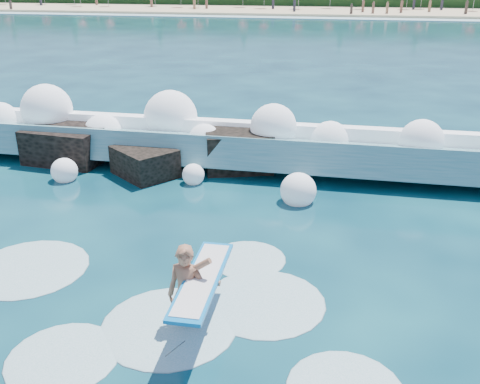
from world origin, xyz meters
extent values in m
plane|color=#062637|center=(0.00, 0.00, 0.00)|extent=(200.00, 200.00, 0.00)
cube|color=tan|center=(0.00, 78.00, 0.20)|extent=(140.00, 20.00, 0.40)
cube|color=silver|center=(0.00, 67.00, 0.04)|extent=(140.00, 5.00, 0.08)
cube|color=teal|center=(-1.36, 7.12, 0.49)|extent=(19.46, 2.96, 1.62)
cube|color=white|center=(-1.36, 7.92, 0.97)|extent=(19.46, 1.37, 0.76)
cube|color=black|center=(-5.23, 6.41, 0.46)|extent=(2.62, 2.07, 1.33)
cube|color=black|center=(-2.23, 5.61, 0.36)|extent=(2.34, 2.26, 1.03)
cube|color=black|center=(0.47, 6.81, 0.50)|extent=(2.45, 2.19, 1.44)
imported|color=#976246|center=(1.25, -1.44, 0.62)|extent=(0.71, 0.48, 1.89)
cube|color=#0B73C0|center=(1.53, -1.39, 0.95)|extent=(0.66, 2.60, 0.06)
cube|color=silver|center=(1.53, -1.39, 0.97)|extent=(0.55, 2.39, 0.06)
cylinder|color=black|center=(1.43, -2.64, 0.45)|extent=(0.01, 0.91, 0.43)
sphere|color=white|center=(-8.16, 7.22, 1.01)|extent=(1.27, 1.27, 1.27)
sphere|color=white|center=(-6.43, 7.41, 1.44)|extent=(1.74, 1.74, 1.74)
sphere|color=white|center=(-4.26, 7.14, 0.77)|extent=(1.34, 1.34, 1.34)
sphere|color=white|center=(-2.13, 7.93, 1.26)|extent=(1.81, 1.81, 1.81)
sphere|color=white|center=(-0.65, 6.87, 0.84)|extent=(1.06, 1.06, 1.06)
sphere|color=white|center=(1.53, 7.12, 1.34)|extent=(1.47, 1.47, 1.47)
sphere|color=white|center=(3.30, 7.43, 0.89)|extent=(1.26, 1.26, 1.26)
sphere|color=white|center=(5.97, 6.80, 1.24)|extent=(1.29, 1.29, 1.29)
sphere|color=white|center=(-4.47, 4.72, 0.28)|extent=(0.80, 0.80, 0.80)
sphere|color=white|center=(-0.59, 5.26, 0.26)|extent=(0.67, 0.67, 0.67)
sphere|color=white|center=(2.62, 4.47, 0.33)|extent=(0.99, 0.99, 0.99)
ellipsoid|color=silver|center=(0.93, -1.54, 0.00)|extent=(2.48, 2.48, 0.12)
ellipsoid|color=silver|center=(-0.51, -2.70, 0.00)|extent=(1.87, 1.87, 0.09)
ellipsoid|color=silver|center=(2.48, -0.48, 0.00)|extent=(2.37, 2.37, 0.12)
ellipsoid|color=silver|center=(-2.66, -0.23, 0.00)|extent=(2.54, 2.54, 0.13)
ellipsoid|color=silver|center=(1.85, 1.09, 0.00)|extent=(1.70, 1.70, 0.09)
cube|color=#3F332D|center=(-11.25, 68.61, 0.80)|extent=(0.35, 0.22, 1.45)
cube|color=#8C664C|center=(-3.96, 78.82, 1.12)|extent=(0.35, 0.22, 1.44)
cube|color=#262633|center=(-12.30, 81.88, 1.17)|extent=(0.35, 0.22, 1.54)
cube|color=brown|center=(-28.75, 78.25, 1.14)|extent=(0.35, 0.22, 1.47)
cube|color=#262633|center=(-47.73, 76.22, 1.18)|extent=(0.35, 0.22, 1.55)
cube|color=#3F332D|center=(18.68, 72.54, 1.19)|extent=(0.35, 0.22, 1.58)
cube|color=#262633|center=(-39.18, 76.56, 1.18)|extent=(0.35, 0.22, 1.56)
cube|color=#3F332D|center=(-40.35, 73.74, 1.19)|extent=(0.35, 0.22, 1.59)
cube|color=#8C664C|center=(-7.02, 73.07, 1.10)|extent=(0.35, 0.22, 1.39)
cube|color=brown|center=(-34.05, 71.05, 1.17)|extent=(0.35, 0.22, 1.54)
cube|color=#8C664C|center=(-1.33, 73.15, 1.17)|extent=(0.35, 0.22, 1.53)
cube|color=#262633|center=(-44.56, 77.45, 1.19)|extent=(0.35, 0.22, 1.58)
cube|color=#3F332D|center=(-2.81, 78.62, 1.12)|extent=(0.35, 0.22, 1.45)
cube|color=#262633|center=(-41.69, 80.65, 1.13)|extent=(0.35, 0.22, 1.46)
cube|color=brown|center=(-23.52, 68.78, 0.86)|extent=(0.35, 0.22, 1.56)
cube|color=#8C664C|center=(-8.67, 77.46, 1.15)|extent=(0.35, 0.22, 1.50)
camera|label=1|loc=(3.75, -9.04, 5.87)|focal=40.00mm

